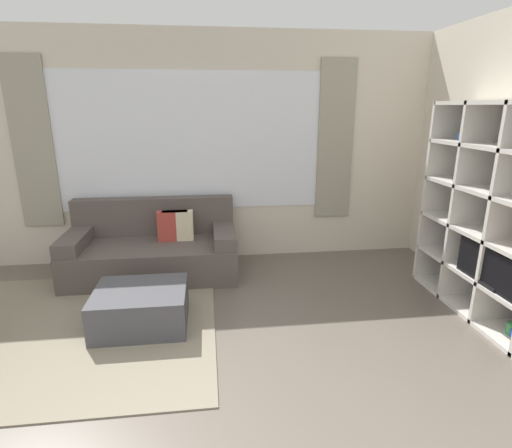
{
  "coord_description": "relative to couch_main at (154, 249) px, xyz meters",
  "views": [
    {
      "loc": [
        0.18,
        -1.59,
        1.86
      ],
      "look_at": [
        0.6,
        1.78,
        0.85
      ],
      "focal_mm": 28.0,
      "sensor_mm": 36.0,
      "label": 1
    }
  ],
  "objects": [
    {
      "name": "wall_back",
      "position": [
        0.45,
        0.48,
        1.07
      ],
      "size": [
        6.96,
        0.11,
        2.7
      ],
      "color": "beige",
      "rests_on": "ground_plane"
    },
    {
      "name": "area_rug",
      "position": [
        -0.76,
        -1.16,
        -0.29
      ],
      "size": [
        2.83,
        2.2,
        0.01
      ],
      "primitive_type": "cube",
      "color": "gray",
      "rests_on": "ground_plane"
    },
    {
      "name": "couch_main",
      "position": [
        0.0,
        0.0,
        0.0
      ],
      "size": [
        1.85,
        0.9,
        0.82
      ],
      "color": "#564C47",
      "rests_on": "ground_plane"
    },
    {
      "name": "ottoman",
      "position": [
        0.02,
        -1.17,
        -0.12
      ],
      "size": [
        0.78,
        0.66,
        0.35
      ],
      "color": "#47474C",
      "rests_on": "ground_plane"
    }
  ]
}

